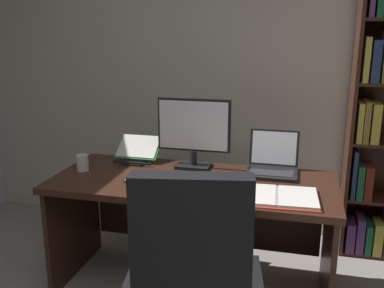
# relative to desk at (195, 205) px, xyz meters

# --- Properties ---
(wall_back) EXTENTS (5.27, 0.12, 2.55)m
(wall_back) POSITION_rel_desk_xyz_m (0.24, 0.92, 0.74)
(wall_back) COLOR beige
(wall_back) RESTS_ON ground
(desk) EXTENTS (1.70, 0.73, 0.73)m
(desk) POSITION_rel_desk_xyz_m (0.00, 0.00, 0.00)
(desk) COLOR #381E14
(desk) RESTS_ON ground
(monitor) EXTENTS (0.48, 0.16, 0.45)m
(monitor) POSITION_rel_desk_xyz_m (-0.05, 0.16, 0.42)
(monitor) COLOR black
(monitor) RESTS_ON desk
(laptop) EXTENTS (0.31, 0.30, 0.25)m
(laptop) POSITION_rel_desk_xyz_m (0.46, 0.17, 0.25)
(laptop) COLOR black
(laptop) RESTS_ON desk
(keyboard) EXTENTS (0.42, 0.15, 0.02)m
(keyboard) POSITION_rel_desk_xyz_m (-0.05, -0.21, 0.21)
(keyboard) COLOR black
(keyboard) RESTS_ON desk
(computer_mouse) EXTENTS (0.06, 0.10, 0.04)m
(computer_mouse) POSITION_rel_desk_xyz_m (-0.35, -0.21, 0.21)
(computer_mouse) COLOR black
(computer_mouse) RESTS_ON desk
(reading_stand_with_book) EXTENTS (0.30, 0.25, 0.15)m
(reading_stand_with_book) POSITION_rel_desk_xyz_m (-0.46, 0.21, 0.27)
(reading_stand_with_book) COLOR black
(reading_stand_with_book) RESTS_ON desk
(open_binder) EXTENTS (0.45, 0.33, 0.02)m
(open_binder) POSITION_rel_desk_xyz_m (0.51, -0.26, 0.21)
(open_binder) COLOR #DB422D
(open_binder) RESTS_ON desk
(notepad) EXTENTS (0.15, 0.21, 0.01)m
(notepad) POSITION_rel_desk_xyz_m (0.21, -0.04, 0.20)
(notepad) COLOR silver
(notepad) RESTS_ON desk
(pen) EXTENTS (0.14, 0.04, 0.01)m
(pen) POSITION_rel_desk_xyz_m (0.23, -0.04, 0.21)
(pen) COLOR black
(pen) RESTS_ON notepad
(coffee_mug) EXTENTS (0.08, 0.08, 0.10)m
(coffee_mug) POSITION_rel_desk_xyz_m (-0.72, -0.08, 0.25)
(coffee_mug) COLOR silver
(coffee_mug) RESTS_ON desk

